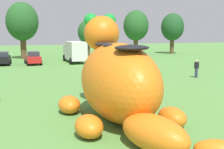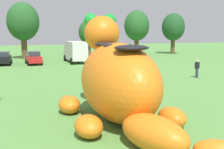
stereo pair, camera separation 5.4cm
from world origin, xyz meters
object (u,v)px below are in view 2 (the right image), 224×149
object	(u,v)px
box_truck	(75,51)
car_black	(4,58)
car_red	(34,58)
giant_inflatable_creature	(119,81)
spectator_wandering	(197,69)
spectator_by_cars	(90,66)
spectator_mid_field	(107,60)

from	to	relation	value
box_truck	car_black	bearing A→B (deg)	179.08
car_red	giant_inflatable_creature	bearing A→B (deg)	-83.28
giant_inflatable_creature	spectator_wandering	size ratio (longest dim) A/B	6.06
spectator_by_cars	box_truck	bearing A→B (deg)	86.69
spectator_mid_field	spectator_wandering	world-z (taller)	same
car_black	spectator_mid_field	size ratio (longest dim) A/B	2.42
giant_inflatable_creature	spectator_mid_field	xyz separation A→B (m)	(5.37, 19.77, -1.11)
car_black	spectator_by_cars	xyz separation A→B (m)	(8.78, -11.93, -0.01)
car_red	spectator_by_cars	bearing A→B (deg)	-65.86
box_truck	spectator_wandering	world-z (taller)	box_truck
car_black	spectator_wandering	xyz separation A→B (m)	(17.99, -16.72, -0.01)
car_red	spectator_wandering	world-z (taller)	car_red
box_truck	spectator_mid_field	size ratio (longest dim) A/B	3.79
car_black	box_truck	size ratio (longest dim) A/B	0.64
spectator_mid_field	spectator_by_cars	size ratio (longest dim) A/B	1.00
giant_inflatable_creature	spectator_wandering	world-z (taller)	giant_inflatable_creature
giant_inflatable_creature	spectator_wandering	xyz separation A→B (m)	(11.19, 9.73, -1.11)
box_truck	spectator_mid_field	xyz separation A→B (m)	(2.70, -6.52, -0.75)
spectator_mid_field	spectator_by_cars	world-z (taller)	same
car_black	box_truck	world-z (taller)	box_truck
car_black	spectator_mid_field	distance (m)	13.88
box_truck	spectator_wandering	bearing A→B (deg)	-62.77
car_black	spectator_mid_field	xyz separation A→B (m)	(12.16, -6.68, -0.01)
box_truck	spectator_mid_field	distance (m)	7.10
car_black	spectator_by_cars	bearing A→B (deg)	-53.65
car_black	box_truck	bearing A→B (deg)	-0.92
spectator_wandering	spectator_by_cars	bearing A→B (deg)	152.53
giant_inflatable_creature	spectator_by_cars	distance (m)	14.69
spectator_by_cars	spectator_wandering	distance (m)	10.37
giant_inflatable_creature	car_red	xyz separation A→B (m)	(-3.03, 25.72, -1.10)
car_red	spectator_wandering	bearing A→B (deg)	-48.35
box_truck	spectator_wandering	size ratio (longest dim) A/B	3.79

